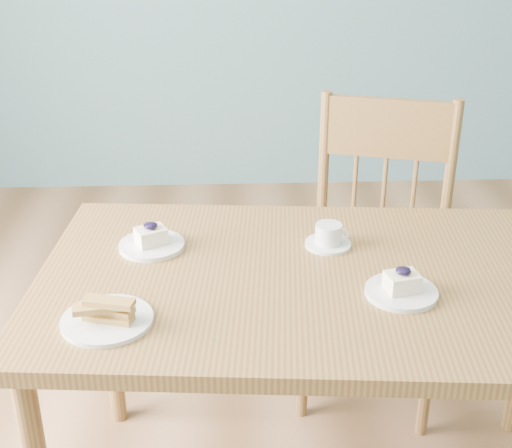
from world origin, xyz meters
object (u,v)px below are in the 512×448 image
dining_chair (377,254)px  coffee_cup (329,237)px  dining_table (327,302)px  cheesecake_plate_near (402,288)px  biscotti_plate (107,315)px  cheesecake_plate_far (152,241)px

dining_chair → coffee_cup: 0.53m
dining_table → cheesecake_plate_near: cheesecake_plate_near is taller
dining_table → biscotti_plate: (-0.50, -0.18, 0.09)m
dining_chair → cheesecake_plate_far: (-0.68, -0.39, 0.26)m
dining_chair → cheesecake_plate_near: size_ratio=5.99×
dining_chair → biscotti_plate: bearing=-119.8°
biscotti_plate → coffee_cup: bearing=32.7°
dining_table → biscotti_plate: biscotti_plate is taller
coffee_cup → dining_table: bearing=-82.4°
dining_chair → coffee_cup: size_ratio=8.30×
dining_table → cheesecake_plate_far: (-0.43, 0.16, 0.09)m
dining_table → biscotti_plate: size_ratio=7.39×
dining_chair → coffee_cup: (-0.22, -0.40, 0.26)m
dining_chair → biscotti_plate: (-0.74, -0.73, 0.26)m
cheesecake_plate_far → biscotti_plate: size_ratio=0.85×
dining_chair → cheesecake_plate_far: bearing=-134.5°
dining_chair → cheesecake_plate_far: 0.82m
cheesecake_plate_near → coffee_cup: 0.28m
cheesecake_plate_near → biscotti_plate: cheesecake_plate_near is taller
dining_table → cheesecake_plate_near: size_ratio=8.78×
cheesecake_plate_near → coffee_cup: bearing=118.1°
cheesecake_plate_far → coffee_cup: size_ratio=1.40×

